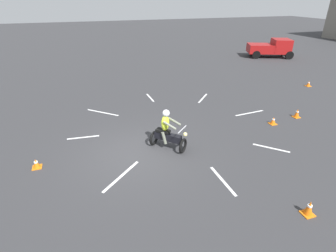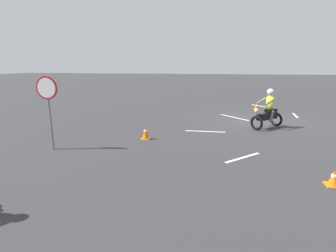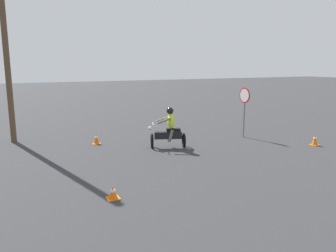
{
  "view_description": "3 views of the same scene",
  "coord_description": "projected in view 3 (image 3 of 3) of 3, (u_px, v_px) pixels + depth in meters",
  "views": [
    {
      "loc": [
        8.52,
        -1.54,
        5.49
      ],
      "look_at": [
        0.0,
        1.3,
        1.0
      ],
      "focal_mm": 28.0,
      "sensor_mm": 36.0,
      "label": 1
    },
    {
      "loc": [
        2.11,
        12.7,
        2.65
      ],
      "look_at": [
        3.47,
        5.44,
        0.9
      ],
      "focal_mm": 28.0,
      "sensor_mm": 36.0,
      "label": 2
    },
    {
      "loc": [
        -4.68,
        15.26,
        3.35
      ],
      "look_at": [
        6.94,
        9.58,
        0.9
      ],
      "focal_mm": 35.0,
      "sensor_mm": 36.0,
      "label": 3
    }
  ],
  "objects": [
    {
      "name": "motorcycle_rider_background",
      "position": [
        169.0,
        130.0,
        13.2
      ],
      "size": [
        1.07,
        1.55,
        1.66
      ],
      "rotation": [
        0.0,
        0.0,
        5.93
      ],
      "color": "black",
      "rests_on": "ground"
    },
    {
      "name": "stop_sign",
      "position": [
        244.0,
        102.0,
        14.97
      ],
      "size": [
        0.7,
        0.08,
        2.3
      ],
      "color": "slate",
      "rests_on": "ground"
    },
    {
      "name": "traffic_cone_mid_left",
      "position": [
        315.0,
        140.0,
        13.67
      ],
      "size": [
        0.32,
        0.32,
        0.46
      ],
      "color": "orange",
      "rests_on": "ground"
    },
    {
      "name": "traffic_cone_far_right",
      "position": [
        113.0,
        193.0,
        8.24
      ],
      "size": [
        0.32,
        0.32,
        0.32
      ],
      "color": "orange",
      "rests_on": "ground"
    },
    {
      "name": "traffic_cone_far_left",
      "position": [
        96.0,
        139.0,
        13.9
      ],
      "size": [
        0.32,
        0.32,
        0.44
      ],
      "color": "orange",
      "rests_on": "ground"
    },
    {
      "name": "utility_pole_near",
      "position": [
        5.0,
        38.0,
        13.51
      ],
      "size": [
        0.24,
        0.24,
        8.86
      ],
      "primitive_type": "cylinder",
      "color": "brown",
      "rests_on": "ground"
    }
  ]
}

